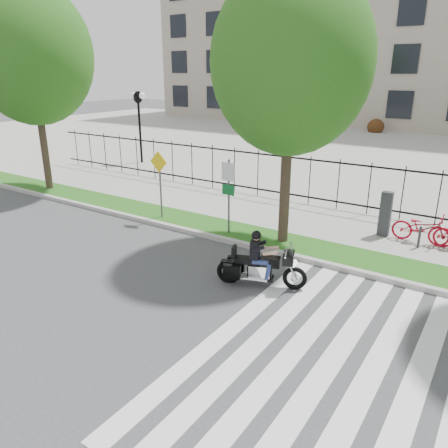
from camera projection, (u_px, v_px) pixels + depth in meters
The scene contains 13 objects.
ground at pixel (159, 299), 10.80m from camera, with size 120.00×120.00×0.00m, color #3E3E41.
curb at pixel (244, 244), 14.00m from camera, with size 60.00×0.20×0.15m, color #A3A099.
grass_verge at pixel (257, 237), 14.67m from camera, with size 60.00×1.50×0.15m, color #1E4A12.
sidewalk at pixel (289, 217), 16.63m from camera, with size 60.00×3.50×0.15m, color #9C9992.
plaza at pixel (399, 151), 30.44m from camera, with size 80.00×34.00×0.10m, color #9C9992.
crosswalk_stripes at pixel (350, 368), 8.28m from camera, with size 5.70×8.00×0.01m, color silver, non-canonical shape.
iron_fence at pixel (310, 180), 17.65m from camera, with size 30.00×0.06×2.00m, color black, non-canonical shape.
lamp_post_left at pixel (139, 110), 25.43m from camera, with size 1.06×0.70×4.25m.
street_tree_0 at pixel (32, 55), 18.53m from camera, with size 5.15×5.15×8.81m.
street_tree_1 at pixel (291, 62), 12.35m from camera, with size 4.64×4.64×8.11m.
sign_pole_regulatory at pixel (228, 187), 14.30m from camera, with size 0.50×0.09×2.50m.
sign_pole_warning at pixel (160, 176), 15.87m from camera, with size 0.78×0.09×2.49m.
motorcycle_rider at pixel (261, 264), 11.29m from camera, with size 2.27×1.18×1.84m.
Camera 1 is at (6.64, -7.08, 5.34)m, focal length 35.00 mm.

